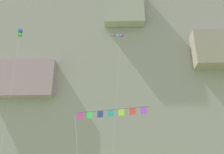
{
  "coord_description": "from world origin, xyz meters",
  "views": [
    {
      "loc": [
        -1.43,
        -4.81,
        3.92
      ],
      "look_at": [
        -2.34,
        26.91,
        18.41
      ],
      "focal_mm": 42.71,
      "sensor_mm": 36.0,
      "label": 1
    }
  ],
  "objects": [
    {
      "name": "kite_banner_upper_mid",
      "position": [
        -2.32,
        19.81,
        11.2
      ],
      "size": [
        7.22,
        5.39,
        11.72
      ],
      "color": "black",
      "rests_on": "ground"
    },
    {
      "name": "cliff_face",
      "position": [
        0.01,
        60.55,
        40.14
      ],
      "size": [
        180.0,
        32.15,
        80.33
      ],
      "color": "gray",
      "rests_on": "ground"
    },
    {
      "name": "kite_box_upper_right",
      "position": [
        -19.27,
        35.24,
        31.03
      ],
      "size": [
        2.3,
        4.3,
        31.92
      ],
      "color": "blue",
      "rests_on": "ground"
    },
    {
      "name": "kite_windsock_mid_left",
      "position": [
        -1.48,
        38.74,
        32.41
      ],
      "size": [
        2.85,
        5.26,
        32.98
      ],
      "color": "purple",
      "rests_on": "ground"
    }
  ]
}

